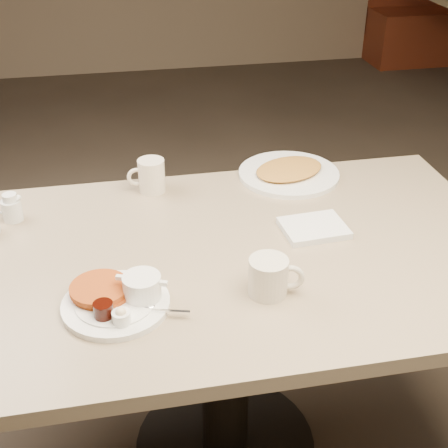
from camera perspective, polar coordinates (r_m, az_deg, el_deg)
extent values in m
cube|color=tan|center=(1.59, 0.14, -3.15)|extent=(1.50, 0.90, 0.04)
cylinder|color=black|center=(1.81, 0.12, -12.47)|extent=(0.14, 0.14, 0.69)
cylinder|color=black|center=(2.08, 0.11, -19.68)|extent=(0.56, 0.56, 0.03)
cylinder|color=white|center=(1.41, -9.94, -7.30)|extent=(0.32, 0.32, 0.01)
cylinder|color=white|center=(1.40, -9.97, -7.00)|extent=(0.24, 0.24, 0.00)
cylinder|color=#B54B15|center=(1.43, -11.14, -6.12)|extent=(0.18, 0.18, 0.01)
cylinder|color=#B54B15|center=(1.42, -11.41, -5.81)|extent=(0.18, 0.18, 0.01)
cylinder|color=white|center=(1.39, -7.56, -5.76)|extent=(0.11, 0.11, 0.05)
cube|color=white|center=(1.40, -9.56, -4.89)|extent=(0.02, 0.02, 0.01)
cube|color=white|center=(1.37, -5.63, -5.47)|extent=(0.02, 0.02, 0.01)
ellipsoid|color=white|center=(1.39, -7.95, -5.18)|extent=(0.05, 0.05, 0.03)
ellipsoid|color=white|center=(1.38, -7.19, -5.54)|extent=(0.05, 0.05, 0.02)
cylinder|color=black|center=(1.36, -11.06, -7.82)|extent=(0.06, 0.06, 0.04)
cylinder|color=white|center=(1.34, -9.45, -8.51)|extent=(0.05, 0.05, 0.03)
ellipsoid|color=#FFE3B7|center=(1.33, -9.50, -8.04)|extent=(0.03, 0.03, 0.02)
cube|color=white|center=(1.36, -5.14, -7.99)|extent=(0.09, 0.03, 0.00)
ellipsoid|color=white|center=(1.38, -6.97, -7.49)|extent=(0.04, 0.03, 0.01)
cylinder|color=silver|center=(1.41, 4.10, -4.87)|extent=(0.11, 0.11, 0.09)
cylinder|color=#28231F|center=(1.39, 4.16, -3.53)|extent=(0.09, 0.09, 0.01)
torus|color=silver|center=(1.41, 6.15, -4.92)|extent=(0.07, 0.03, 0.06)
cube|color=white|center=(1.67, 8.28, -0.37)|extent=(0.18, 0.15, 0.02)
cylinder|color=white|center=(1.85, -6.69, 4.46)|extent=(0.08, 0.08, 0.10)
torus|color=white|center=(1.85, -8.06, 4.32)|extent=(0.06, 0.01, 0.06)
cylinder|color=white|center=(1.79, -18.95, 1.20)|extent=(0.07, 0.07, 0.06)
cylinder|color=white|center=(1.77, -19.17, 2.32)|extent=(0.05, 0.05, 0.02)
cone|color=white|center=(1.77, -18.52, 2.19)|extent=(0.02, 0.02, 0.02)
torus|color=white|center=(1.80, -19.83, 1.37)|extent=(0.04, 0.02, 0.04)
cylinder|color=white|center=(1.95, 5.99, 4.62)|extent=(0.42, 0.42, 0.01)
ellipsoid|color=gold|center=(1.94, 6.02, 5.08)|extent=(0.28, 0.24, 0.02)
cube|color=maroon|center=(6.06, 19.23, 16.20)|extent=(1.27, 0.48, 0.45)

